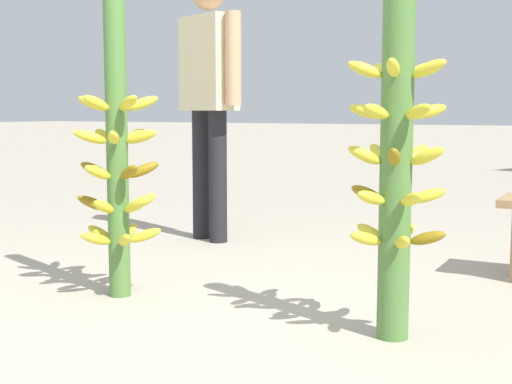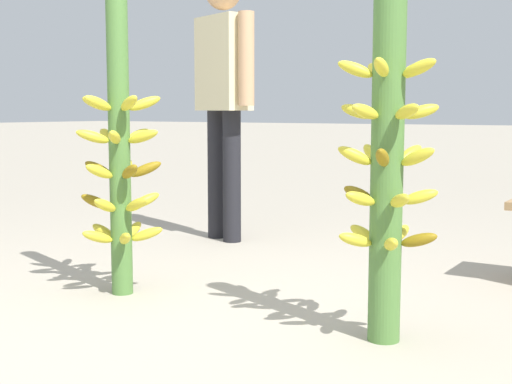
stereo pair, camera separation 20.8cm
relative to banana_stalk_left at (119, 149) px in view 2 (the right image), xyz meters
The scene contains 4 objects.
ground_plane 1.04m from the banana_stalk_left, 33.77° to the right, with size 80.00×80.00×0.00m, color #A89E8C.
banana_stalk_left is the anchor object (origin of this frame).
banana_stalk_center 1.30m from the banana_stalk_left, ahead, with size 0.38×0.38×1.31m.
vendor_person 1.51m from the banana_stalk_left, 105.91° to the left, with size 0.62×0.33×1.73m.
Camera 2 is at (1.63, -1.99, 0.86)m, focal length 50.00 mm.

